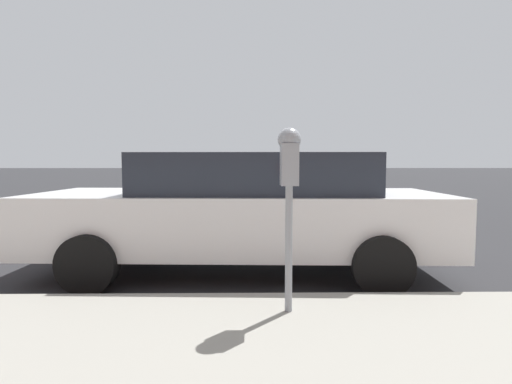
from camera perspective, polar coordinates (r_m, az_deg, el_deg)
The scene contains 3 objects.
ground_plane at distance 6.08m, azimuth -2.64°, elevation -9.02°, with size 220.00×220.00×0.00m, color #2B2B2D.
parking_meter at distance 3.27m, azimuth 4.76°, elevation 2.84°, with size 0.21×0.19×1.52m.
car_white at distance 5.06m, azimuth -1.86°, elevation -2.50°, with size 2.19×5.06×1.50m.
Camera 1 is at (-5.92, -0.19, 1.38)m, focal length 28.00 mm.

